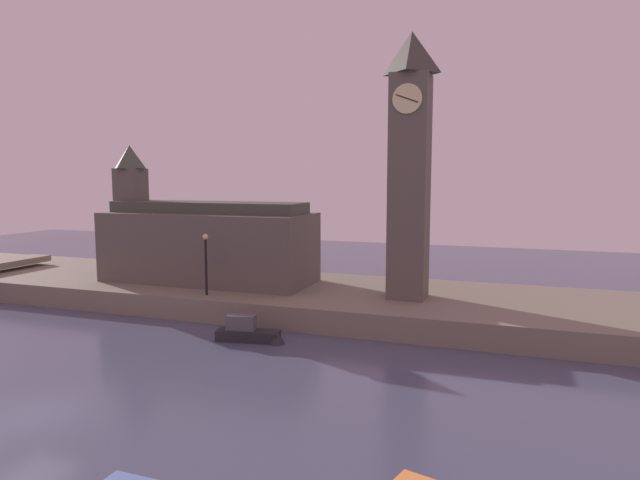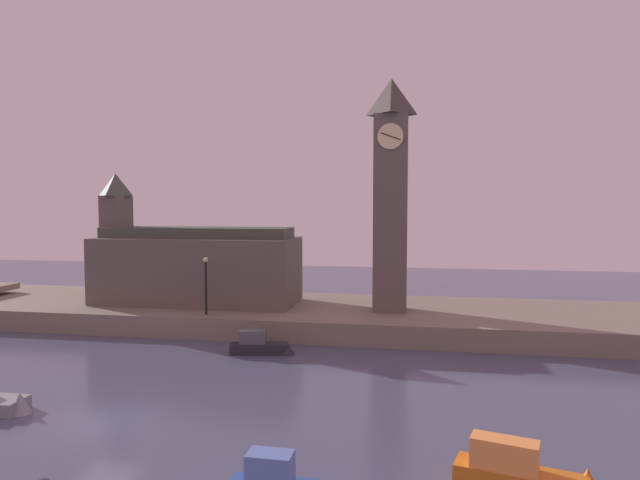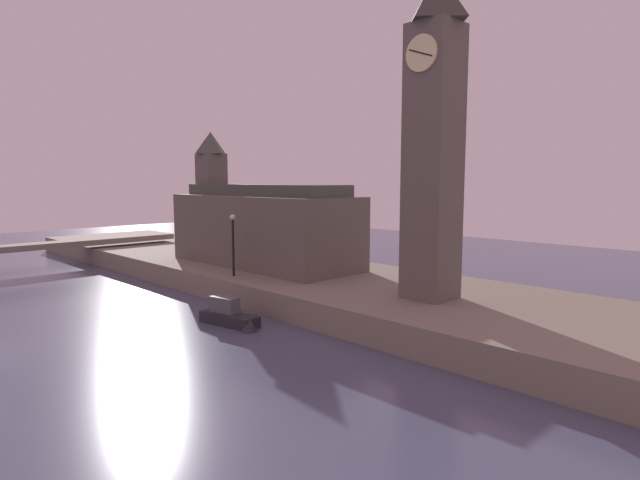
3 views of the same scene
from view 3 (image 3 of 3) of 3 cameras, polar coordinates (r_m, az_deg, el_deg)
The scene contains 5 objects.
far_embankment at distance 35.95m, azimuth -1.93°, elevation -4.53°, with size 70.00×12.00×1.50m, color slate.
clock_tower at distance 27.52m, azimuth 12.41°, elevation 11.26°, with size 2.58×2.61×16.51m.
parliament_hall at distance 38.70m, azimuth -6.70°, elevation 1.76°, with size 15.56×5.98×10.12m.
streetlamp at distance 33.80m, azimuth -9.58°, elevation 0.24°, with size 0.36×0.36×4.01m.
boat_barge_dark at distance 28.13m, azimuth -9.67°, elevation -8.33°, with size 4.18×1.72×1.56m.
Camera 3 is at (25.98, -3.85, 7.69)m, focal length 29.01 mm.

